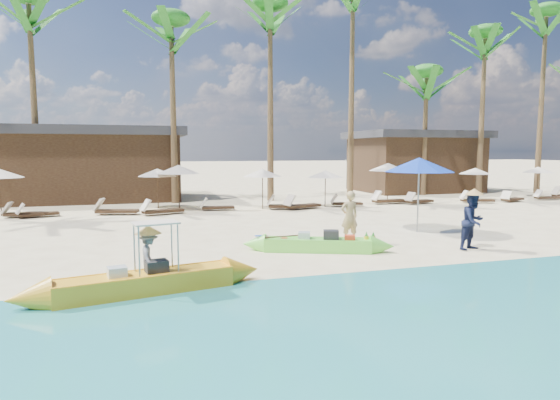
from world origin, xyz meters
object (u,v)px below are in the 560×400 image
object	(u,v)px
yellow_canoe	(146,282)
blue_umbrella	(419,165)
green_canoe	(318,244)
tourist	(349,217)

from	to	relation	value
yellow_canoe	blue_umbrella	distance (m)	10.87
green_canoe	tourist	bearing A→B (deg)	56.26
green_canoe	tourist	xyz separation A→B (m)	(1.49, 1.03, 0.61)
yellow_canoe	blue_umbrella	size ratio (longest dim) A/B	2.09
green_canoe	yellow_canoe	distance (m)	5.57
green_canoe	tourist	distance (m)	1.91
yellow_canoe	tourist	distance (m)	7.39
green_canoe	yellow_canoe	xyz separation A→B (m)	(-4.83, -2.76, 0.03)
blue_umbrella	tourist	bearing A→B (deg)	-161.88
green_canoe	blue_umbrella	size ratio (longest dim) A/B	1.75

